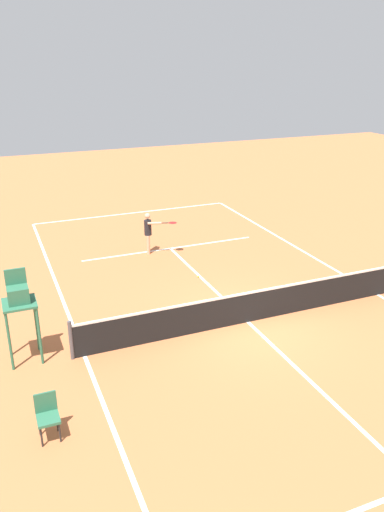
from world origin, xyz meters
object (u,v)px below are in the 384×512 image
player_serving (149,230)px  umpire_chair (19,302)px  courtside_chair_near (47,414)px  tennis_ball (198,276)px

player_serving → umpire_chair: (5.19, 5.88, 0.65)m
player_serving → courtside_chair_near: size_ratio=1.70×
courtside_chair_near → player_serving: bearing=-119.3°
player_serving → courtside_chair_near: 10.31m
tennis_ball → courtside_chair_near: courtside_chair_near is taller
umpire_chair → courtside_chair_near: 3.28m
player_serving → tennis_ball: player_serving is taller
tennis_ball → umpire_chair: umpire_chair is taller
tennis_ball → courtside_chair_near: size_ratio=0.07×
player_serving → tennis_ball: 3.12m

